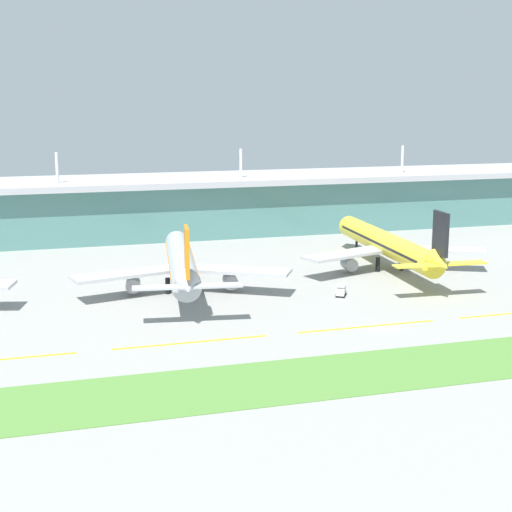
# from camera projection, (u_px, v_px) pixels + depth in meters

# --- Properties ---
(ground_plane) EXTENTS (600.00, 600.00, 0.00)m
(ground_plane) POSITION_uv_depth(u_px,v_px,m) (384.00, 327.00, 142.96)
(ground_plane) COLOR gray
(terminal_building) EXTENTS (288.00, 34.00, 27.17)m
(terminal_building) POSITION_uv_depth(u_px,v_px,m) (237.00, 203.00, 244.17)
(terminal_building) COLOR slate
(terminal_building) RESTS_ON ground
(airliner_near_middle) EXTENTS (48.32, 59.01, 18.90)m
(airliner_near_middle) POSITION_uv_depth(u_px,v_px,m) (182.00, 264.00, 167.74)
(airliner_near_middle) COLOR #ADB2BC
(airliner_near_middle) RESTS_ON ground
(airliner_far_middle) EXTENTS (48.73, 65.27, 18.90)m
(airliner_far_middle) POSITION_uv_depth(u_px,v_px,m) (388.00, 245.00, 189.48)
(airliner_far_middle) COLOR yellow
(airliner_far_middle) RESTS_ON ground
(taxiway_stripe_mid_west) EXTENTS (28.00, 0.70, 0.04)m
(taxiway_stripe_mid_west) POSITION_uv_depth(u_px,v_px,m) (191.00, 342.00, 133.83)
(taxiway_stripe_mid_west) COLOR yellow
(taxiway_stripe_mid_west) RESTS_ON ground
(taxiway_stripe_centre) EXTENTS (28.00, 0.70, 0.04)m
(taxiway_stripe_centre) POSITION_uv_depth(u_px,v_px,m) (367.00, 327.00, 143.13)
(taxiway_stripe_centre) COLOR yellow
(taxiway_stripe_centre) RESTS_ON ground
(grass_verge) EXTENTS (300.00, 18.00, 0.10)m
(grass_verge) POSITION_uv_depth(u_px,v_px,m) (441.00, 364.00, 122.99)
(grass_verge) COLOR #518438
(grass_verge) RESTS_ON ground
(baggage_cart) EXTENTS (3.40, 4.02, 2.48)m
(baggage_cart) POSITION_uv_depth(u_px,v_px,m) (341.00, 291.00, 164.89)
(baggage_cart) COLOR silver
(baggage_cart) RESTS_ON ground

